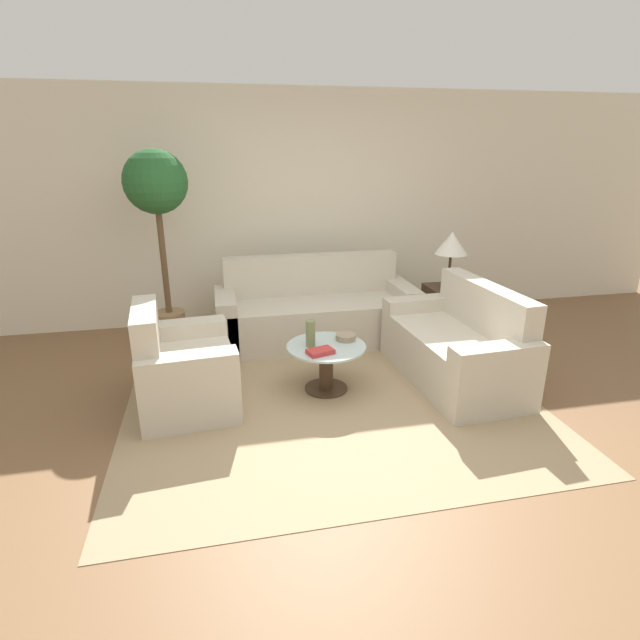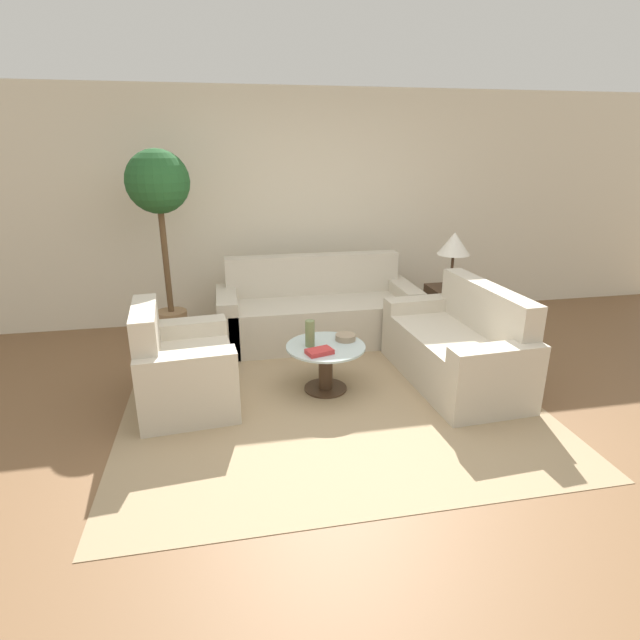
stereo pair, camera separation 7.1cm
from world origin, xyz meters
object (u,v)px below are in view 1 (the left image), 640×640
at_px(armchair, 180,372).
at_px(potted_plant, 158,205).
at_px(book_stack, 320,352).
at_px(vase, 310,334).
at_px(table_lamp, 452,245).
at_px(sofa_main, 315,313).
at_px(loveseat, 459,349).
at_px(coffee_table, 326,361).
at_px(bowl, 346,337).

bearing_deg(armchair, potted_plant, 1.83).
bearing_deg(book_stack, vase, 88.54).
bearing_deg(table_lamp, vase, -148.97).
xyz_separation_m(sofa_main, loveseat, (1.05, -1.23, -0.00)).
relative_size(armchair, coffee_table, 1.49).
xyz_separation_m(sofa_main, coffee_table, (-0.15, -1.20, -0.03)).
distance_m(loveseat, book_stack, 1.30).
relative_size(sofa_main, bowl, 11.92).
xyz_separation_m(sofa_main, armchair, (-1.35, -1.21, -0.00)).
bearing_deg(vase, armchair, -178.30).
bearing_deg(vase, coffee_table, -7.00).
bearing_deg(book_stack, sofa_main, 63.78).
height_order(coffee_table, book_stack, book_stack).
height_order(potted_plant, bowl, potted_plant).
distance_m(armchair, bowl, 1.40).
relative_size(loveseat, bowl, 8.76).
xyz_separation_m(loveseat, vase, (-1.34, 0.05, 0.23)).
height_order(sofa_main, vase, sofa_main).
distance_m(vase, book_stack, 0.20).
distance_m(coffee_table, potted_plant, 2.23).
relative_size(coffee_table, book_stack, 2.82).
bearing_deg(bowl, armchair, -175.56).
xyz_separation_m(bowl, book_stack, (-0.28, -0.25, -0.01)).
distance_m(loveseat, table_lamp, 1.36).
height_order(sofa_main, armchair, sofa_main).
bearing_deg(vase, table_lamp, 31.03).
distance_m(sofa_main, potted_plant, 1.91).
height_order(vase, bowl, vase).
xyz_separation_m(loveseat, table_lamp, (0.39, 1.09, 0.71)).
bearing_deg(armchair, book_stack, -102.45).
bearing_deg(loveseat, vase, -95.41).
bearing_deg(loveseat, sofa_main, -142.60).
bearing_deg(potted_plant, bowl, -37.99).
xyz_separation_m(loveseat, book_stack, (-1.29, -0.12, 0.14)).
height_order(sofa_main, loveseat, sofa_main).
height_order(table_lamp, book_stack, table_lamp).
distance_m(coffee_table, vase, 0.29).
relative_size(loveseat, book_stack, 6.45).
bearing_deg(book_stack, loveseat, -11.01).
bearing_deg(loveseat, book_stack, -87.77).
relative_size(table_lamp, bowl, 3.42).
bearing_deg(loveseat, potted_plant, -120.80).
bearing_deg(bowl, vase, -166.74).
bearing_deg(coffee_table, potted_plant, 136.18).
relative_size(sofa_main, potted_plant, 1.06).
relative_size(coffee_table, vase, 2.98).
relative_size(loveseat, table_lamp, 2.56).
distance_m(sofa_main, armchair, 1.81).
xyz_separation_m(potted_plant, vase, (1.23, -1.29, -0.93)).
relative_size(coffee_table, potted_plant, 0.34).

